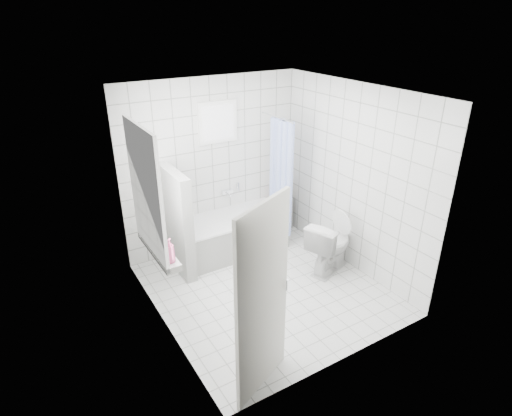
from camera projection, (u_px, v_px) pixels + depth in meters
ground at (266, 289)px, 5.76m from camera, size 3.00×3.00×0.00m
ceiling at (268, 92)px, 4.66m from camera, size 3.00×3.00×0.00m
wall_back at (213, 166)px, 6.37m from camera, size 2.80×0.02×2.60m
wall_front at (352, 256)px, 4.05m from camera, size 2.80×0.02×2.60m
wall_left at (156, 229)px, 4.55m from camera, size 0.02×3.00×2.60m
wall_right at (353, 179)px, 5.87m from camera, size 0.02×3.00×2.60m
window_left at (148, 193)px, 4.67m from camera, size 0.01×0.90×1.40m
window_back at (218, 122)px, 6.10m from camera, size 0.50×0.01×0.50m
window_sill at (159, 250)px, 5.01m from camera, size 0.18×1.02×0.08m
door at (263, 302)px, 3.90m from camera, size 0.75×0.37×2.00m
bathtub at (233, 234)px, 6.56m from camera, size 1.64×0.77×0.58m
partition_wall at (177, 222)px, 5.90m from camera, size 0.15×0.85×1.50m
tiled_ledge at (279, 213)px, 7.25m from camera, size 0.40×0.24×0.55m
toilet at (330, 245)px, 6.02m from camera, size 0.88×0.69×0.79m
curtain_rod at (277, 117)px, 6.17m from camera, size 0.02×0.80×0.02m
shower_curtain at (281, 178)px, 6.45m from camera, size 0.14×0.48×1.78m
tub_faucet at (227, 192)px, 6.62m from camera, size 0.18×0.06×0.06m
sill_bottles at (160, 240)px, 4.90m from camera, size 0.16×0.79×0.29m
ledge_bottles at (281, 192)px, 7.09m from camera, size 0.19×0.18×0.27m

